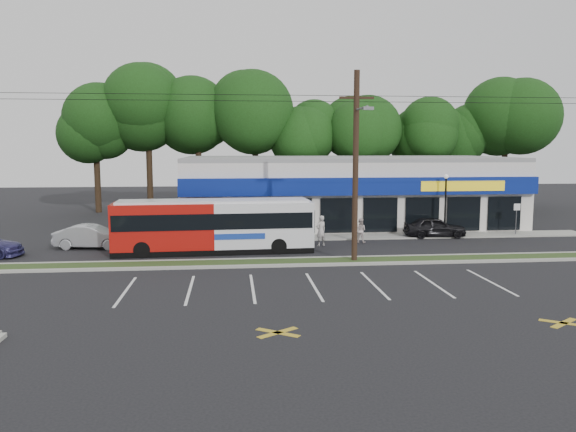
# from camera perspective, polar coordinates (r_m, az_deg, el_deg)

# --- Properties ---
(ground) EXTENTS (120.00, 120.00, 0.00)m
(ground) POSITION_cam_1_polar(r_m,az_deg,el_deg) (28.72, 1.29, -5.21)
(ground) COLOR black
(ground) RESTS_ON ground
(grass_strip) EXTENTS (40.00, 1.60, 0.12)m
(grass_strip) POSITION_cam_1_polar(r_m,az_deg,el_deg) (29.68, 1.06, -4.69)
(grass_strip) COLOR #293E19
(grass_strip) RESTS_ON ground
(curb_south) EXTENTS (40.00, 0.25, 0.14)m
(curb_south) POSITION_cam_1_polar(r_m,az_deg,el_deg) (28.85, 1.26, -5.02)
(curb_south) COLOR #9E9E93
(curb_south) RESTS_ON ground
(curb_north) EXTENTS (40.00, 0.25, 0.14)m
(curb_north) POSITION_cam_1_polar(r_m,az_deg,el_deg) (30.50, 0.87, -4.35)
(curb_north) COLOR #9E9E93
(curb_north) RESTS_ON ground
(sidewalk) EXTENTS (32.00, 2.20, 0.10)m
(sidewalk) POSITION_cam_1_polar(r_m,az_deg,el_deg) (38.29, 7.08, -2.09)
(sidewalk) COLOR #9E9E93
(sidewalk) RESTS_ON ground
(strip_mall) EXTENTS (25.00, 12.55, 5.30)m
(strip_mall) POSITION_cam_1_polar(r_m,az_deg,el_deg) (44.80, 5.79, 2.61)
(strip_mall) COLOR beige
(strip_mall) RESTS_ON ground
(utility_pole) EXTENTS (50.00, 2.77, 10.00)m
(utility_pole) POSITION_cam_1_polar(r_m,az_deg,el_deg) (29.46, 6.60, 5.67)
(utility_pole) COLOR black
(utility_pole) RESTS_ON ground
(lamp_post) EXTENTS (0.30, 0.30, 4.25)m
(lamp_post) POSITION_cam_1_polar(r_m,az_deg,el_deg) (39.55, 15.71, 1.82)
(lamp_post) COLOR black
(lamp_post) RESTS_ON ground
(sign_post) EXTENTS (0.45, 0.10, 2.23)m
(sign_post) POSITION_cam_1_polar(r_m,az_deg,el_deg) (41.55, 22.21, 0.25)
(sign_post) COLOR #59595E
(sign_post) RESTS_ON ground
(tree_line) EXTENTS (46.76, 6.76, 11.83)m
(tree_line) POSITION_cam_1_polar(r_m,az_deg,el_deg) (54.41, 2.14, 9.50)
(tree_line) COLOR black
(tree_line) RESTS_ON ground
(metrobus) EXTENTS (11.52, 2.93, 3.07)m
(metrobus) POSITION_cam_1_polar(r_m,az_deg,el_deg) (32.67, -7.52, -0.88)
(metrobus) COLOR #AE120D
(metrobus) RESTS_ON ground
(car_dark) EXTENTS (4.18, 1.86, 1.40)m
(car_dark) POSITION_cam_1_polar(r_m,az_deg,el_deg) (39.20, 14.68, -1.09)
(car_dark) COLOR black
(car_dark) RESTS_ON ground
(car_silver) EXTENTS (4.48, 2.02, 1.43)m
(car_silver) POSITION_cam_1_polar(r_m,az_deg,el_deg) (35.83, -19.32, -1.99)
(car_silver) COLOR #9A9DA1
(car_silver) RESTS_ON ground
(pedestrian_a) EXTENTS (0.82, 0.72, 1.89)m
(pedestrian_a) POSITION_cam_1_polar(r_m,az_deg,el_deg) (34.67, 3.36, -1.51)
(pedestrian_a) COLOR beige
(pedestrian_a) RESTS_ON ground
(pedestrian_b) EXTENTS (0.95, 0.88, 1.56)m
(pedestrian_b) POSITION_cam_1_polar(r_m,az_deg,el_deg) (36.14, 7.35, -1.47)
(pedestrian_b) COLOR beige
(pedestrian_b) RESTS_ON ground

